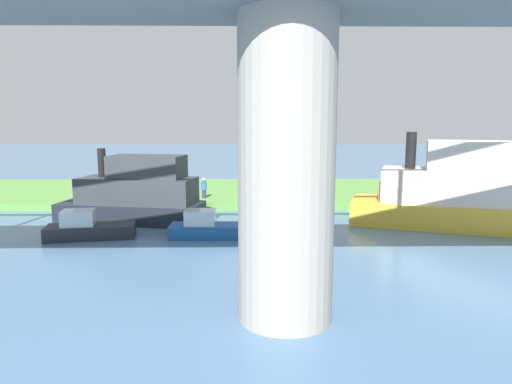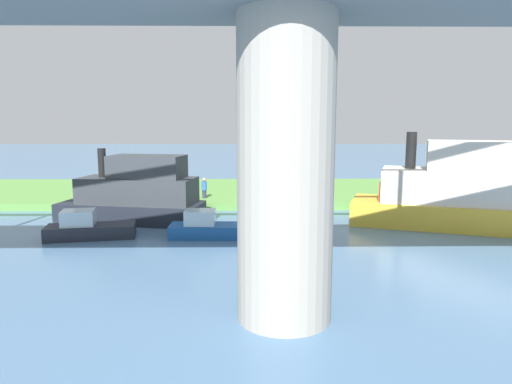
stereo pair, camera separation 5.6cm
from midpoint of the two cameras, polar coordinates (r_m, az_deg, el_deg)
The scene contains 9 objects.
ground_plane at distance 29.90m, azimuth 3.42°, elevation -2.28°, with size 160.00×160.00×0.00m, color #4C7093.
grassy_bank at distance 35.75m, azimuth 2.71°, elevation -0.00°, with size 80.00×12.00×0.50m, color #5B9342.
bridge_pylon at distance 13.14m, azimuth 3.76°, elevation 2.43°, with size 2.75×2.75×8.69m, color #9E998E.
person_on_bank at distance 31.61m, azimuth -6.34°, elevation 0.51°, with size 0.46×0.46×1.39m.
mooring_post at distance 30.69m, azimuth 1.90°, elevation -0.35°, with size 0.20×0.20×0.71m, color brown.
skiff_small at distance 27.24m, azimuth -14.60°, elevation -0.36°, with size 8.55×4.22×4.18m.
motorboat_red at distance 24.39m, azimuth -19.91°, elevation -4.18°, with size 4.44×2.21×1.42m.
houseboat_blue at distance 23.23m, azimuth -5.77°, elevation -4.36°, with size 4.15×1.56×1.37m.
motorboat_white at distance 27.18m, azimuth 23.34°, elevation -0.07°, with size 10.58×6.48×5.13m.
Camera 2 is at (2.20, 29.24, 5.84)m, focal length 32.52 mm.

